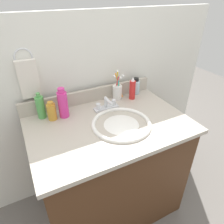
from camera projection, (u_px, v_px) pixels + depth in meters
ground_plane at (110, 202)px, 1.54m from camera, size 6.00×6.00×0.00m
vanity_cabinet at (110, 170)px, 1.35m from camera, size 0.87×0.56×0.72m
countertop at (110, 125)px, 1.16m from camera, size 0.91×0.61×0.02m
backsplash at (90, 95)px, 1.35m from camera, size 0.91×0.02×0.09m
back_wall at (88, 109)px, 1.47m from camera, size 2.01×0.04×1.30m
towel_ring at (23, 57)px, 1.09m from camera, size 0.10×0.01×0.10m
hand_towel at (29, 79)px, 1.13m from camera, size 0.11×0.04×0.22m
sink_basin at (121, 129)px, 1.15m from camera, size 0.34×0.34×0.11m
faucet at (106, 105)px, 1.27m from camera, size 0.16×0.10×0.08m
bottle_spray_red at (132, 89)px, 1.37m from camera, size 0.04×0.04×0.16m
bottle_soap_pink at (63, 104)px, 1.17m from camera, size 0.06×0.06×0.18m
bottle_toner_green at (41, 107)px, 1.17m from camera, size 0.05×0.05×0.16m
bottle_gel_clear at (136, 86)px, 1.45m from camera, size 0.06×0.06×0.12m
bottle_oil_amber at (52, 111)px, 1.16m from camera, size 0.05×0.05×0.11m
cup_white_ceramic at (117, 91)px, 1.38m from camera, size 0.07×0.08×0.20m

